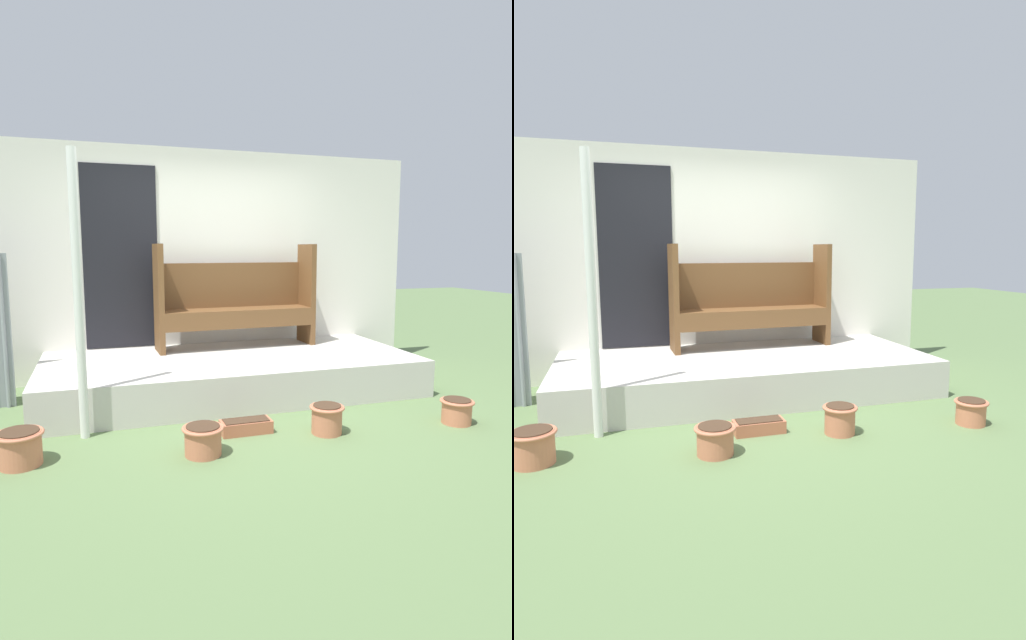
# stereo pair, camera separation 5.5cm
# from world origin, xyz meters

# --- Properties ---
(ground_plane) EXTENTS (24.00, 24.00, 0.00)m
(ground_plane) POSITION_xyz_m (0.00, 0.00, 0.00)
(ground_plane) COLOR #5B7547
(porch_slab) EXTENTS (3.77, 1.64, 0.37)m
(porch_slab) POSITION_xyz_m (0.14, 0.82, 0.19)
(porch_slab) COLOR beige
(porch_slab) RESTS_ON ground_plane
(house_wall) EXTENTS (4.97, 0.08, 2.60)m
(house_wall) POSITION_xyz_m (0.10, 1.67, 1.30)
(house_wall) COLOR white
(house_wall) RESTS_ON ground_plane
(support_post) EXTENTS (0.07, 0.07, 2.22)m
(support_post) POSITION_xyz_m (-1.30, -0.08, 1.11)
(support_post) COLOR white
(support_post) RESTS_ON ground_plane
(bench) EXTENTS (1.80, 0.46, 1.16)m
(bench) POSITION_xyz_m (0.33, 1.33, 0.93)
(bench) COLOR brown
(bench) RESTS_ON porch_slab
(flower_pot_left) EXTENTS (0.33, 0.33, 0.25)m
(flower_pot_left) POSITION_xyz_m (-1.71, -0.49, 0.13)
(flower_pot_left) COLOR #C67251
(flower_pot_left) RESTS_ON ground_plane
(flower_pot_middle) EXTENTS (0.31, 0.31, 0.22)m
(flower_pot_middle) POSITION_xyz_m (-0.48, -0.70, 0.12)
(flower_pot_middle) COLOR #C67251
(flower_pot_middle) RESTS_ON ground_plane
(flower_pot_right) EXTENTS (0.28, 0.28, 0.24)m
(flower_pot_right) POSITION_xyz_m (0.56, -0.58, 0.13)
(flower_pot_right) COLOR #C67251
(flower_pot_right) RESTS_ON ground_plane
(flower_pot_far_right) EXTENTS (0.28, 0.28, 0.21)m
(flower_pot_far_right) POSITION_xyz_m (1.72, -0.70, 0.12)
(flower_pot_far_right) COLOR #C67251
(flower_pot_far_right) RESTS_ON ground_plane
(planter_box_rect) EXTENTS (0.42, 0.17, 0.11)m
(planter_box_rect) POSITION_xyz_m (-0.06, -0.37, 0.05)
(planter_box_rect) COLOR #B76647
(planter_box_rect) RESTS_ON ground_plane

